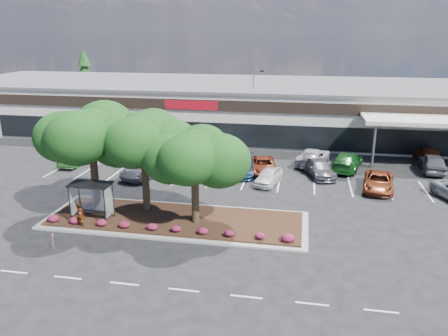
% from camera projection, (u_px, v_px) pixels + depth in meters
% --- Properties ---
extents(ground, '(160.00, 160.00, 0.00)m').
position_uv_depth(ground, '(189.00, 251.00, 26.03)').
color(ground, black).
rests_on(ground, ground).
extents(retail_store, '(80.40, 25.20, 6.25)m').
position_uv_depth(retail_store, '(256.00, 107.00, 56.88)').
color(retail_store, silver).
rests_on(retail_store, ground).
extents(landscape_island, '(18.00, 6.00, 0.26)m').
position_uv_depth(landscape_island, '(176.00, 220.00, 30.10)').
color(landscape_island, '#999994').
rests_on(landscape_island, ground).
extents(lane_markings, '(33.12, 20.06, 0.01)m').
position_uv_depth(lane_markings, '(220.00, 191.00, 35.83)').
color(lane_markings, silver).
rests_on(lane_markings, ground).
extents(shrub_row, '(17.00, 0.80, 0.50)m').
position_uv_depth(shrub_row, '(166.00, 228.00, 28.01)').
color(shrub_row, maroon).
rests_on(shrub_row, landscape_island).
extents(bus_shelter, '(2.75, 1.55, 2.59)m').
position_uv_depth(bus_shelter, '(92.00, 190.00, 29.42)').
color(bus_shelter, black).
rests_on(bus_shelter, landscape_island).
extents(island_tree_west, '(7.20, 7.20, 7.89)m').
position_uv_depth(island_tree_west, '(93.00, 157.00, 30.39)').
color(island_tree_west, '#10340E').
rests_on(island_tree_west, landscape_island).
extents(island_tree_mid, '(6.60, 6.60, 7.32)m').
position_uv_depth(island_tree_mid, '(144.00, 160.00, 30.52)').
color(island_tree_mid, '#10340E').
rests_on(island_tree_mid, landscape_island).
extents(island_tree_east, '(5.80, 5.80, 6.50)m').
position_uv_depth(island_tree_east, '(195.00, 176.00, 28.54)').
color(island_tree_east, '#10340E').
rests_on(island_tree_east, landscape_island).
extents(conifer_north_west, '(4.40, 4.40, 10.00)m').
position_uv_depth(conifer_north_west, '(85.00, 79.00, 72.91)').
color(conifer_north_west, '#10340E').
rests_on(conifer_north_west, ground).
extents(person_waiting, '(0.66, 0.54, 1.56)m').
position_uv_depth(person_waiting, '(80.00, 215.00, 28.68)').
color(person_waiting, '#594C47').
rests_on(person_waiting, landscape_island).
extents(light_pole, '(1.43, 0.54, 8.45)m').
position_uv_depth(light_pole, '(254.00, 110.00, 51.12)').
color(light_pole, '#999994').
rests_on(light_pole, ground).
extents(survey_stake, '(0.08, 0.14, 0.99)m').
position_uv_depth(survey_stake, '(53.00, 239.00, 26.23)').
color(survey_stake, '#9C7951').
rests_on(survey_stake, ground).
extents(car_0, '(1.62, 4.58, 1.50)m').
position_uv_depth(car_0, '(76.00, 157.00, 42.83)').
color(car_0, '#21501C').
rests_on(car_0, ground).
extents(car_1, '(3.79, 5.85, 1.50)m').
position_uv_depth(car_1, '(145.00, 168.00, 39.30)').
color(car_1, slate).
rests_on(car_1, ground).
extents(car_2, '(2.55, 4.53, 1.41)m').
position_uv_depth(car_2, '(159.00, 163.00, 41.21)').
color(car_2, maroon).
rests_on(car_2, ground).
extents(car_3, '(2.41, 5.12, 1.44)m').
position_uv_depth(car_3, '(243.00, 166.00, 39.99)').
color(car_3, navy).
rests_on(car_3, ground).
extents(car_4, '(2.54, 4.26, 1.36)m').
position_uv_depth(car_4, '(269.00, 176.00, 37.38)').
color(car_4, white).
rests_on(car_4, ground).
extents(car_5, '(3.29, 5.40, 1.40)m').
position_uv_depth(car_5, '(264.00, 166.00, 40.30)').
color(car_5, maroon).
rests_on(car_5, ground).
extents(car_6, '(3.39, 5.24, 1.41)m').
position_uv_depth(car_6, '(319.00, 168.00, 39.43)').
color(car_6, '#515157').
rests_on(car_6, ground).
extents(car_7, '(3.08, 5.36, 1.41)m').
position_uv_depth(car_7, '(379.00, 182.00, 35.95)').
color(car_7, brown).
rests_on(car_7, ground).
extents(car_9, '(1.55, 4.13, 1.35)m').
position_uv_depth(car_9, '(119.00, 143.00, 48.61)').
color(car_9, maroon).
rests_on(car_9, ground).
extents(car_10, '(2.80, 5.46, 1.52)m').
position_uv_depth(car_10, '(133.00, 152.00, 44.70)').
color(car_10, slate).
rests_on(car_10, ground).
extents(car_11, '(3.09, 4.78, 1.51)m').
position_uv_depth(car_11, '(198.00, 156.00, 43.31)').
color(car_11, '#890907').
rests_on(car_11, ground).
extents(car_12, '(2.74, 4.66, 1.49)m').
position_uv_depth(car_12, '(206.00, 154.00, 43.77)').
color(car_12, white).
rests_on(car_12, ground).
extents(car_13, '(3.76, 5.98, 1.54)m').
position_uv_depth(car_13, '(313.00, 156.00, 42.97)').
color(car_13, silver).
rests_on(car_13, ground).
extents(car_14, '(2.64, 5.26, 1.47)m').
position_uv_depth(car_14, '(311.00, 158.00, 42.56)').
color(car_14, slate).
rests_on(car_14, ground).
extents(car_15, '(3.69, 6.07, 1.65)m').
position_uv_depth(car_15, '(347.00, 161.00, 41.23)').
color(car_15, '#16501C').
rests_on(car_15, ground).
extents(car_16, '(2.20, 4.91, 1.64)m').
position_uv_depth(car_16, '(428.00, 154.00, 43.59)').
color(car_16, brown).
rests_on(car_16, ground).
extents(car_17, '(2.50, 5.21, 1.72)m').
position_uv_depth(car_17, '(433.00, 163.00, 40.61)').
color(car_17, '#5B5B62').
rests_on(car_17, ground).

